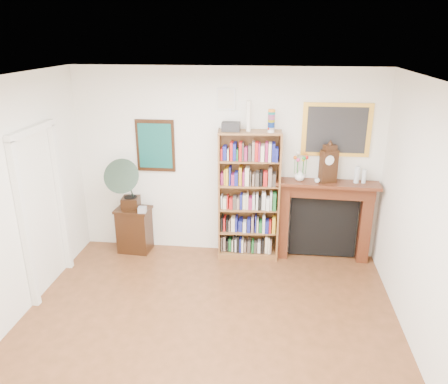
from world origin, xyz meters
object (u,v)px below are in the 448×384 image
gramophone (126,181)px  teacup (317,181)px  mantel_clock (329,164)px  bottle_right (364,176)px  bottle_left (357,175)px  fireplace (324,213)px  cd_stack (142,210)px  bookshelf (249,189)px  flower_vase (300,175)px  side_cabinet (135,230)px

gramophone → teacup: bearing=-2.7°
mantel_clock → bottle_right: mantel_clock is taller
mantel_clock → bottle_left: size_ratio=2.26×
fireplace → bottle_right: size_ratio=7.35×
cd_stack → teacup: 2.59m
bookshelf → fireplace: (1.12, 0.07, -0.35)m
bottle_left → bottle_right: 0.11m
flower_vase → gramophone: bearing=-176.7°
bookshelf → cd_stack: bookshelf is taller
gramophone → cd_stack: gramophone is taller
fireplace → flower_vase: size_ratio=9.40×
teacup → bookshelf: bearing=178.3°
gramophone → cd_stack: bearing=-15.7°
gramophone → side_cabinet: bearing=52.6°
bookshelf → bottle_right: 1.64m
side_cabinet → fireplace: fireplace is taller
gramophone → teacup: (2.77, 0.07, 0.08)m
fireplace → teacup: (-0.15, -0.10, 0.53)m
fireplace → bottle_right: (0.50, -0.04, 0.60)m
side_cabinet → fireplace: 2.90m
side_cabinet → cd_stack: (0.19, -0.12, 0.39)m
cd_stack → bottle_right: bearing=3.4°
side_cabinet → bottle_left: bearing=5.1°
gramophone → flower_vase: gramophone is taller
side_cabinet → bottle_right: bottle_right is taller
fireplace → flower_vase: (-0.39, -0.03, 0.58)m
bookshelf → cd_stack: bearing=-179.1°
bottle_right → bookshelf: bearing=-178.7°
flower_vase → bottle_right: bearing=-0.5°
bookshelf → side_cabinet: bearing=176.4°
bottle_right → gramophone: bearing=-177.7°
bookshelf → side_cabinet: bookshelf is taller
side_cabinet → flower_vase: bearing=5.7°
mantel_clock → bottle_left: bearing=-21.3°
cd_stack → flower_vase: 2.37m
bottle_right → mantel_clock: bearing=-177.3°
fireplace → bottle_left: size_ratio=6.12×
teacup → bottle_right: bearing=5.7°
bottle_left → flower_vase: bearing=179.0°
fireplace → gramophone: bearing=-174.1°
fireplace → teacup: 0.56m
bookshelf → fireplace: bearing=-0.8°
teacup → bottle_right: (0.65, 0.07, 0.07)m
bookshelf → side_cabinet: size_ratio=3.16×
teacup → side_cabinet: bearing=180.0°
flower_vase → teacup: bearing=-16.6°
mantel_clock → bottle_right: size_ratio=2.71×
cd_stack → mantel_clock: (2.68, 0.16, 0.74)m
fireplace → teacup: bearing=-143.5°
side_cabinet → bottle_right: bearing=5.2°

